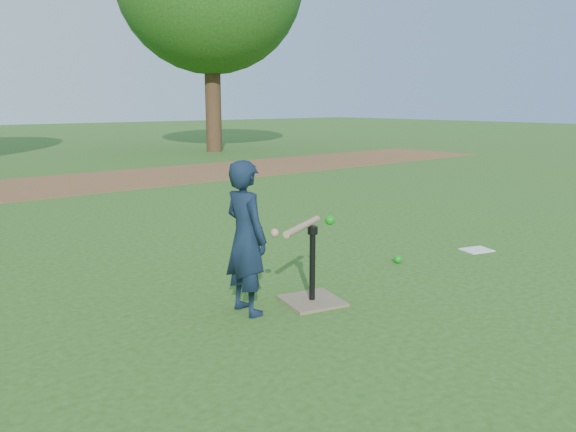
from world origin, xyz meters
TOP-DOWN VIEW (x-y plane):
  - ground at (0.00, 0.00)m, footprint 80.00×80.00m
  - dirt_strip at (0.00, 7.50)m, footprint 24.00×3.00m
  - child at (-0.88, -0.21)m, footprint 0.28×0.42m
  - wiffle_ball_ground at (1.02, -0.09)m, footprint 0.08×0.08m
  - clipboard at (2.05, -0.31)m, footprint 0.35×0.30m
  - batting_tee at (-0.36, -0.37)m, footprint 0.52×0.52m
  - swing_action at (-0.44, -0.38)m, footprint 0.72×0.31m

SIDE VIEW (x-z plane):
  - ground at x=0.00m, z-range 0.00..0.00m
  - dirt_strip at x=0.00m, z-range 0.00..0.01m
  - clipboard at x=2.05m, z-range 0.00..0.01m
  - wiffle_ball_ground at x=1.02m, z-range 0.00..0.08m
  - batting_tee at x=-0.36m, z-range -0.20..0.42m
  - child at x=-0.88m, z-range 0.00..1.15m
  - swing_action at x=-0.44m, z-range 0.59..0.68m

